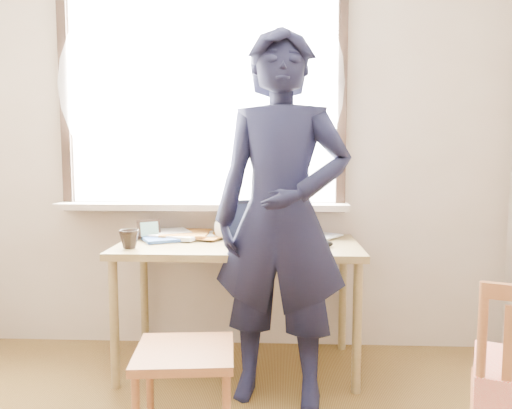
{
  "coord_description": "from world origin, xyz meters",
  "views": [
    {
      "loc": [
        0.29,
        -1.22,
        1.27
      ],
      "look_at": [
        0.19,
        0.95,
        1.04
      ],
      "focal_mm": 35.0,
      "sensor_mm": 36.0,
      "label": 1
    }
  ],
  "objects_px": {
    "desk": "(239,256)",
    "mug_white": "(225,230)",
    "laptop": "(259,234)",
    "work_chair": "(185,364)",
    "mug_dark": "(129,239)",
    "person": "(281,218)"
  },
  "relations": [
    {
      "from": "desk",
      "to": "mug_white",
      "type": "height_order",
      "value": "mug_white"
    },
    {
      "from": "desk",
      "to": "mug_white",
      "type": "xyz_separation_m",
      "value": [
        -0.09,
        0.14,
        0.13
      ]
    },
    {
      "from": "desk",
      "to": "laptop",
      "type": "distance_m",
      "value": 0.18
    },
    {
      "from": "mug_white",
      "to": "laptop",
      "type": "bearing_deg",
      "value": -39.05
    },
    {
      "from": "mug_white",
      "to": "mug_dark",
      "type": "xyz_separation_m",
      "value": [
        -0.49,
        -0.33,
        -0.0
      ]
    },
    {
      "from": "laptop",
      "to": "person",
      "type": "height_order",
      "value": "person"
    },
    {
      "from": "mug_white",
      "to": "mug_dark",
      "type": "bearing_deg",
      "value": -146.18
    },
    {
      "from": "laptop",
      "to": "mug_white",
      "type": "distance_m",
      "value": 0.27
    },
    {
      "from": "desk",
      "to": "mug_dark",
      "type": "relative_size",
      "value": 12.69
    },
    {
      "from": "laptop",
      "to": "mug_white",
      "type": "height_order",
      "value": "laptop"
    },
    {
      "from": "desk",
      "to": "work_chair",
      "type": "xyz_separation_m",
      "value": [
        -0.17,
        -0.8,
        -0.31
      ]
    },
    {
      "from": "desk",
      "to": "mug_dark",
      "type": "distance_m",
      "value": 0.63
    },
    {
      "from": "mug_dark",
      "to": "person",
      "type": "height_order",
      "value": "person"
    },
    {
      "from": "mug_white",
      "to": "mug_dark",
      "type": "height_order",
      "value": "mug_white"
    },
    {
      "from": "laptop",
      "to": "work_chair",
      "type": "xyz_separation_m",
      "value": [
        -0.29,
        -0.77,
        -0.44
      ]
    },
    {
      "from": "laptop",
      "to": "mug_white",
      "type": "xyz_separation_m",
      "value": [
        -0.21,
        0.17,
        -0.01
      ]
    },
    {
      "from": "work_chair",
      "to": "person",
      "type": "height_order",
      "value": "person"
    },
    {
      "from": "mug_dark",
      "to": "work_chair",
      "type": "bearing_deg",
      "value": -55.71
    },
    {
      "from": "desk",
      "to": "person",
      "type": "distance_m",
      "value": 0.51
    },
    {
      "from": "laptop",
      "to": "mug_dark",
      "type": "xyz_separation_m",
      "value": [
        -0.7,
        -0.16,
        -0.01
      ]
    },
    {
      "from": "work_chair",
      "to": "mug_white",
      "type": "bearing_deg",
      "value": 85.4
    },
    {
      "from": "mug_dark",
      "to": "person",
      "type": "distance_m",
      "value": 0.86
    }
  ]
}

